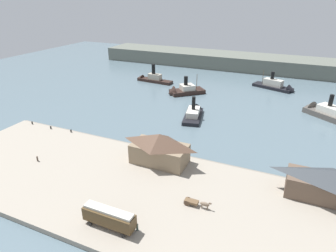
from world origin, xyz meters
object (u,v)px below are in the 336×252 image
at_px(ferry_shed_customs_shed, 160,148).
at_px(pedestrian_at_waters_edge, 137,227).
at_px(ferry_mid_harbor, 151,79).
at_px(mooring_post_west, 71,131).
at_px(ferry_shed_west_terminal, 333,185).
at_px(ferry_near_quay, 183,91).
at_px(horse_cart, 196,203).
at_px(ferry_moored_east, 278,87).
at_px(ferry_departing_north, 194,113).
at_px(mooring_post_center_west, 32,123).
at_px(pedestrian_near_east_shed, 37,159).
at_px(mooring_post_center_east, 51,128).
at_px(street_tram, 109,217).
at_px(ferry_approaching_east, 325,112).

relative_size(ferry_shed_customs_shed, pedestrian_at_waters_edge, 8.55).
xyz_separation_m(pedestrian_at_waters_edge, ferry_mid_harbor, (-45.19, 94.66, -0.40)).
distance_m(pedestrian_at_waters_edge, mooring_post_west, 49.01).
xyz_separation_m(ferry_shed_west_terminal, ferry_near_quay, (-56.21, 57.64, -3.39)).
bearing_deg(horse_cart, ferry_near_quay, 113.35).
relative_size(ferry_moored_east, ferry_departing_north, 1.18).
distance_m(ferry_shed_customs_shed, mooring_post_center_west, 50.18).
distance_m(ferry_shed_customs_shed, ferry_near_quay, 61.26).
bearing_deg(ferry_shed_west_terminal, ferry_moored_east, 102.11).
bearing_deg(pedestrian_at_waters_edge, horse_cart, 54.12).
height_order(ferry_shed_customs_shed, horse_cart, ferry_shed_customs_shed).
relative_size(ferry_moored_east, ferry_near_quay, 1.24).
xyz_separation_m(ferry_shed_customs_shed, mooring_post_center_west, (-49.84, 4.55, -3.70)).
xyz_separation_m(horse_cart, pedestrian_at_waters_edge, (-7.84, -10.84, -0.15)).
relative_size(pedestrian_near_east_shed, mooring_post_west, 1.76).
bearing_deg(mooring_post_center_east, pedestrian_near_east_shed, -55.05).
height_order(street_tram, ferry_near_quay, ferry_near_quay).
relative_size(ferry_shed_customs_shed, ferry_approaching_east, 0.73).
bearing_deg(ferry_mid_harbor, ferry_departing_north, -44.70).
bearing_deg(ferry_moored_east, ferry_shed_west_terminal, -77.89).
bearing_deg(mooring_post_center_west, pedestrian_near_east_shed, -40.17).
bearing_deg(pedestrian_near_east_shed, ferry_moored_east, 61.62).
height_order(pedestrian_at_waters_edge, mooring_post_west, pedestrian_at_waters_edge).
bearing_deg(ferry_moored_east, horse_cart, -94.67).
relative_size(ferry_approaching_east, ferry_mid_harbor, 0.96).
relative_size(mooring_post_center_east, ferry_near_quay, 0.05).
distance_m(ferry_shed_west_terminal, ferry_approaching_east, 54.36).
height_order(ferry_departing_north, ferry_mid_harbor, ferry_mid_harbor).
distance_m(pedestrian_near_east_shed, ferry_approaching_east, 97.96).
bearing_deg(mooring_post_center_east, mooring_post_center_west, 177.59).
relative_size(ferry_shed_west_terminal, mooring_post_center_west, 20.65).
relative_size(mooring_post_center_west, ferry_departing_north, 0.05).
xyz_separation_m(ferry_shed_west_terminal, pedestrian_near_east_shed, (-69.29, -13.80, -2.91)).
distance_m(ferry_shed_customs_shed, ferry_approaching_east, 69.03).
relative_size(mooring_post_center_east, ferry_mid_harbor, 0.04).
xyz_separation_m(ferry_shed_customs_shed, mooring_post_center_east, (-41.27, 4.19, -3.70)).
height_order(street_tram, ferry_moored_east, ferry_moored_east).
bearing_deg(pedestrian_near_east_shed, ferry_approaching_east, 44.01).
relative_size(pedestrian_near_east_shed, ferry_near_quay, 0.09).
relative_size(mooring_post_west, mooring_post_center_east, 1.00).
relative_size(street_tram, ferry_mid_harbor, 0.50).
xyz_separation_m(mooring_post_center_east, ferry_mid_harbor, (2.59, 67.08, -0.07)).
bearing_deg(ferry_shed_west_terminal, horse_cart, -151.52).
bearing_deg(mooring_post_center_east, mooring_post_west, 5.02).
height_order(horse_cart, mooring_post_center_east, horse_cart).
height_order(ferry_shed_customs_shed, street_tram, ferry_shed_customs_shed).
relative_size(ferry_departing_north, ferry_approaching_east, 0.88).
bearing_deg(pedestrian_at_waters_edge, ferry_approaching_east, 66.44).
relative_size(horse_cart, mooring_post_west, 6.41).
xyz_separation_m(ferry_shed_customs_shed, street_tram, (1.33, -24.68, -1.74)).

